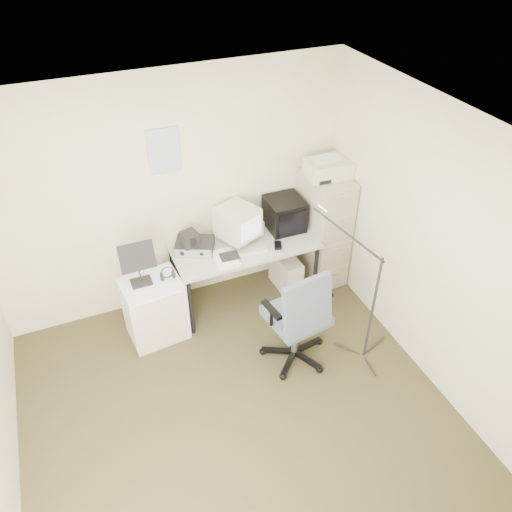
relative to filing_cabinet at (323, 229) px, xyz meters
name	(u,v)px	position (x,y,z in m)	size (l,w,h in m)	color
floor	(240,418)	(-1.58, -1.48, -0.66)	(3.60, 3.60, 0.01)	#423B1F
ceiling	(232,156)	(-1.58, -1.48, 1.85)	(3.60, 3.60, 0.01)	white
wall_back	(171,197)	(-1.58, 0.32, 0.60)	(3.60, 0.02, 2.50)	#EEE7BC
wall_right	(438,256)	(0.22, -1.48, 0.60)	(0.02, 3.60, 2.50)	#EEE7BC
wall_calendar	(164,151)	(-1.60, 0.31, 1.10)	(0.30, 0.02, 0.44)	white
filing_cabinet	(323,229)	(0.00, 0.00, 0.00)	(0.40, 0.60, 1.30)	tan
printer	(328,168)	(0.00, 0.02, 0.74)	(0.45, 0.31, 0.17)	beige
desk	(245,271)	(-0.95, -0.03, -0.29)	(1.50, 0.70, 0.73)	beige
crt_monitor	(238,225)	(-0.99, 0.06, 0.27)	(0.35, 0.37, 0.39)	beige
crt_tv	(284,214)	(-0.44, 0.10, 0.25)	(0.37, 0.39, 0.34)	black
desk_speaker	(259,228)	(-0.74, 0.08, 0.16)	(0.09, 0.09, 0.16)	beige
keyboard	(246,251)	(-0.99, -0.16, 0.09)	(0.43, 0.15, 0.02)	beige
mouse	(278,245)	(-0.65, -0.21, 0.10)	(0.07, 0.12, 0.04)	black
radio_receiver	(195,246)	(-1.45, 0.07, 0.13)	(0.38, 0.27, 0.11)	black
radio_speaker	(189,239)	(-1.51, 0.02, 0.27)	(0.15, 0.14, 0.15)	black
papers	(226,258)	(-1.22, -0.20, 0.09)	(0.23, 0.31, 0.02)	white
pc_tower	(286,272)	(-0.46, -0.05, -0.44)	(0.20, 0.45, 0.42)	beige
office_chair	(297,314)	(-0.83, -1.03, -0.08)	(0.66, 0.66, 1.14)	slate
side_cart	(155,309)	(-1.99, -0.21, -0.31)	(0.55, 0.44, 0.69)	white
music_stand	(138,263)	(-2.06, -0.17, 0.27)	(0.32, 0.17, 0.47)	black
headphones	(168,275)	(-1.81, -0.21, 0.08)	(0.15, 0.15, 0.03)	black
mic_stand	(375,295)	(-0.19, -1.28, 0.14)	(0.02, 0.02, 1.58)	black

